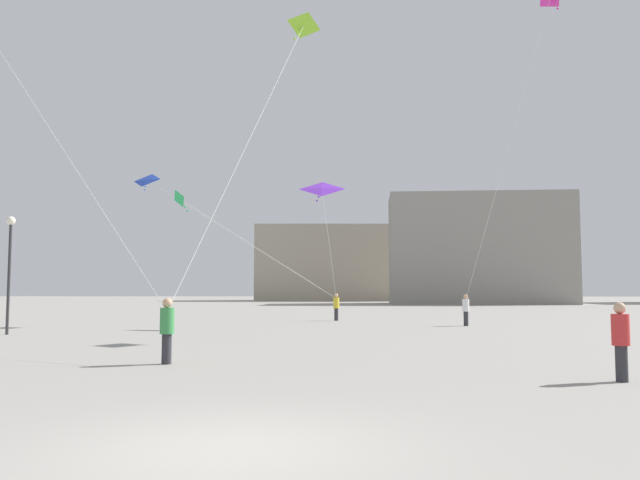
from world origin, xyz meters
name	(u,v)px	position (x,y,z in m)	size (l,w,h in m)	color
ground_plane	(228,449)	(0.00, 0.00, 0.00)	(300.00, 300.00, 0.00)	gray
person_in_yellow	(336,306)	(0.40, 30.21, 0.87)	(0.35, 0.35, 1.59)	#2D2D33
person_in_red	(621,338)	(6.84, 5.76, 0.87)	(0.35, 0.35, 1.59)	#2D2D33
person_in_green	(167,328)	(-3.19, 8.28, 0.90)	(0.36, 0.36, 1.63)	#2D2D33
person_in_white	(466,309)	(7.08, 25.18, 0.87)	(0.35, 0.35, 1.59)	#2D2D33
kite_emerald_delta	(185,202)	(-7.45, 25.48, 6.44)	(8.55, 5.43, 5.64)	green
kite_cobalt_delta	(150,182)	(-12.92, 36.29, 9.37)	(14.51, 6.88, 8.65)	blue
kite_magenta_delta	(548,8)	(10.02, 20.18, 14.17)	(3.47, 5.80, 13.56)	#D12899
kite_lime_delta	(301,31)	(-0.68, 17.76, 12.36)	(3.23, 10.36, 11.79)	#8CD12D
kite_violet_delta	(322,190)	(-0.11, 23.96, 6.78)	(1.67, 6.77, 5.89)	purple
building_left_hall	(339,264)	(-1.00, 94.59, 5.88)	(26.72, 12.33, 11.77)	#A39984
building_centre_hall	(478,250)	(17.00, 73.41, 6.77)	(22.32, 10.18, 13.54)	gray
lamppost_east	(10,255)	(-12.71, 18.01, 3.27)	(0.36, 0.36, 4.86)	#2D2D30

